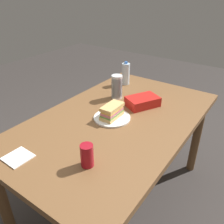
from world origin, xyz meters
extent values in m
plane|color=#383330|center=(0.00, 0.00, 0.00)|extent=(8.00, 8.00, 0.00)
cube|color=brown|center=(0.00, 0.00, 0.74)|extent=(1.56, 0.94, 0.04)
cylinder|color=brown|center=(0.70, -0.39, 0.36)|extent=(0.07, 0.07, 0.72)
cylinder|color=brown|center=(-0.70, 0.39, 0.36)|extent=(0.07, 0.07, 0.72)
cylinder|color=brown|center=(0.70, 0.39, 0.36)|extent=(0.07, 0.07, 0.72)
cylinder|color=white|center=(-0.02, 0.02, 0.77)|extent=(0.25, 0.25, 0.01)
cube|color=#DBB26B|center=(-0.02, 0.02, 0.79)|extent=(0.17, 0.09, 0.02)
cube|color=#599E3F|center=(-0.02, 0.02, 0.80)|extent=(0.17, 0.09, 0.01)
cube|color=#C6727A|center=(-0.02, 0.02, 0.82)|extent=(0.16, 0.09, 0.02)
cube|color=yellow|center=(-0.02, 0.02, 0.83)|extent=(0.15, 0.08, 0.01)
cube|color=#DBB26B|center=(-0.01, 0.03, 0.84)|extent=(0.17, 0.09, 0.02)
cylinder|color=maroon|center=(-0.47, -0.14, 0.82)|extent=(0.07, 0.07, 0.12)
cube|color=red|center=(0.26, -0.06, 0.80)|extent=(0.27, 0.24, 0.07)
cylinder|color=silver|center=(0.55, 0.28, 0.86)|extent=(0.07, 0.07, 0.19)
cylinder|color=blue|center=(0.55, 0.28, 0.96)|extent=(0.03, 0.03, 0.02)
cylinder|color=silver|center=(0.27, 0.18, 0.81)|extent=(0.08, 0.08, 0.09)
cylinder|color=silver|center=(0.27, 0.18, 0.83)|extent=(0.08, 0.08, 0.09)
cylinder|color=silver|center=(0.27, 0.18, 0.85)|extent=(0.08, 0.08, 0.09)
cylinder|color=silver|center=(0.27, 0.18, 0.86)|extent=(0.08, 0.08, 0.09)
cylinder|color=silver|center=(0.27, 0.18, 0.88)|extent=(0.08, 0.08, 0.09)
cylinder|color=silver|center=(0.27, 0.18, 0.90)|extent=(0.08, 0.08, 0.09)
cube|color=white|center=(-0.64, 0.19, 0.76)|extent=(0.13, 0.13, 0.01)
camera|label=1|loc=(-1.13, -0.77, 1.57)|focal=37.77mm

